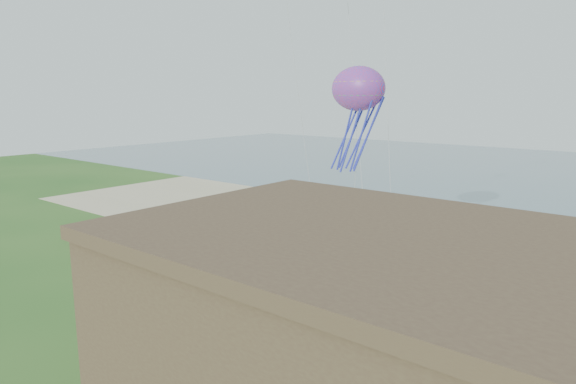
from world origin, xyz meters
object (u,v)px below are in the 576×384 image
(motel, at_px, (389,369))
(chainlink_fence, at_px, (236,288))
(picnic_table, at_px, (298,322))
(octopus_kite, at_px, (357,118))

(motel, bearing_deg, chainlink_fence, 151.70)
(picnic_table, bearing_deg, chainlink_fence, 150.27)
(chainlink_fence, distance_m, picnic_table, 5.21)
(chainlink_fence, bearing_deg, motel, -28.30)
(octopus_kite, bearing_deg, picnic_table, -68.11)
(picnic_table, bearing_deg, motel, -55.93)
(picnic_table, height_order, octopus_kite, octopus_kite)
(chainlink_fence, xyz_separation_m, octopus_kite, (0.37, 11.59, 8.89))
(chainlink_fence, distance_m, octopus_kite, 14.61)
(chainlink_fence, xyz_separation_m, picnic_table, (5.11, -1.00, -0.12))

